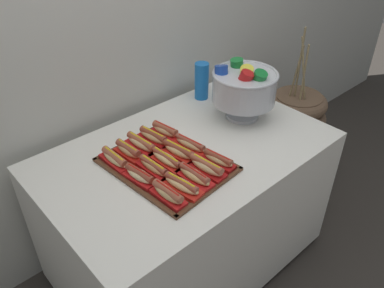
{
  "coord_description": "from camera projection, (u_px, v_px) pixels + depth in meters",
  "views": [
    {
      "loc": [
        -0.96,
        -1.09,
        1.82
      ],
      "look_at": [
        0.03,
        -0.0,
        0.79
      ],
      "focal_mm": 36.21,
      "sensor_mm": 36.0,
      "label": 1
    }
  ],
  "objects": [
    {
      "name": "hot_dog_5",
      "position": [
        140.0,
        176.0,
        1.58
      ],
      "size": [
        0.08,
        0.16,
        0.06
      ],
      "color": "red",
      "rests_on": "serving_tray"
    },
    {
      "name": "hot_dog_12",
      "position": [
        141.0,
        144.0,
        1.76
      ],
      "size": [
        0.08,
        0.19,
        0.06
      ],
      "color": "red",
      "rests_on": "serving_tray"
    },
    {
      "name": "cup_stack",
      "position": [
        202.0,
        81.0,
        2.14
      ],
      "size": [
        0.08,
        0.08,
        0.21
      ],
      "color": "blue",
      "rests_on": "buffet_table"
    },
    {
      "name": "hot_dog_1",
      "position": [
        182.0,
        185.0,
        1.53
      ],
      "size": [
        0.09,
        0.19,
        0.06
      ],
      "color": "red",
      "rests_on": "serving_tray"
    },
    {
      "name": "hot_dog_0",
      "position": [
        168.0,
        194.0,
        1.48
      ],
      "size": [
        0.07,
        0.17,
        0.06
      ],
      "color": "red",
      "rests_on": "serving_tray"
    },
    {
      "name": "floor_vase",
      "position": [
        292.0,
        138.0,
        2.7
      ],
      "size": [
        0.45,
        0.45,
        1.11
      ],
      "color": "brown",
      "rests_on": "ground_plane"
    },
    {
      "name": "hot_dog_6",
      "position": [
        154.0,
        167.0,
        1.62
      ],
      "size": [
        0.06,
        0.18,
        0.06
      ],
      "color": "red",
      "rests_on": "serving_tray"
    },
    {
      "name": "punch_bowl",
      "position": [
        244.0,
        86.0,
        1.93
      ],
      "size": [
        0.33,
        0.33,
        0.29
      ],
      "color": "silver",
      "rests_on": "buffet_table"
    },
    {
      "name": "hot_dog_7",
      "position": [
        166.0,
        160.0,
        1.67
      ],
      "size": [
        0.07,
        0.19,
        0.06
      ],
      "color": "red",
      "rests_on": "serving_tray"
    },
    {
      "name": "hot_dog_13",
      "position": [
        154.0,
        137.0,
        1.8
      ],
      "size": [
        0.09,
        0.18,
        0.06
      ],
      "color": "#B21414",
      "rests_on": "serving_tray"
    },
    {
      "name": "buffet_table",
      "position": [
        188.0,
        207.0,
        2.0
      ],
      "size": [
        1.35,
        0.85,
        0.78
      ],
      "color": "white",
      "rests_on": "ground_plane"
    },
    {
      "name": "hot_dog_11",
      "position": [
        128.0,
        151.0,
        1.71
      ],
      "size": [
        0.07,
        0.16,
        0.06
      ],
      "color": "red",
      "rests_on": "serving_tray"
    },
    {
      "name": "ground_plane",
      "position": [
        188.0,
        258.0,
        2.23
      ],
      "size": [
        10.0,
        10.0,
        0.0
      ],
      "primitive_type": "plane",
      "color": "#38332D"
    },
    {
      "name": "hot_dog_3",
      "position": [
        207.0,
        167.0,
        1.62
      ],
      "size": [
        0.08,
        0.18,
        0.06
      ],
      "color": "#B21414",
      "rests_on": "serving_tray"
    },
    {
      "name": "hot_dog_4",
      "position": [
        218.0,
        160.0,
        1.66
      ],
      "size": [
        0.08,
        0.16,
        0.06
      ],
      "color": "#B21414",
      "rests_on": "serving_tray"
    },
    {
      "name": "hot_dog_8",
      "position": [
        179.0,
        151.0,
        1.71
      ],
      "size": [
        0.09,
        0.18,
        0.06
      ],
      "color": "red",
      "rests_on": "serving_tray"
    },
    {
      "name": "hot_dog_9",
      "position": [
        190.0,
        145.0,
        1.76
      ],
      "size": [
        0.08,
        0.18,
        0.06
      ],
      "color": "red",
      "rests_on": "serving_tray"
    },
    {
      "name": "back_wall",
      "position": [
        111.0,
        9.0,
        1.81
      ],
      "size": [
        6.0,
        0.1,
        2.6
      ],
      "primitive_type": "cube",
      "color": "beige",
      "rests_on": "ground_plane"
    },
    {
      "name": "hot_dog_14",
      "position": [
        165.0,
        131.0,
        1.85
      ],
      "size": [
        0.08,
        0.16,
        0.06
      ],
      "color": "red",
      "rests_on": "serving_tray"
    },
    {
      "name": "serving_tray",
      "position": [
        167.0,
        165.0,
        1.68
      ],
      "size": [
        0.45,
        0.56,
        0.01
      ],
      "color": "#56331E",
      "rests_on": "buffet_table"
    },
    {
      "name": "hot_dog_10",
      "position": [
        115.0,
        159.0,
        1.67
      ],
      "size": [
        0.07,
        0.17,
        0.06
      ],
      "color": "red",
      "rests_on": "serving_tray"
    },
    {
      "name": "hot_dog_2",
      "position": [
        195.0,
        176.0,
        1.57
      ],
      "size": [
        0.07,
        0.18,
        0.06
      ],
      "color": "red",
      "rests_on": "serving_tray"
    }
  ]
}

